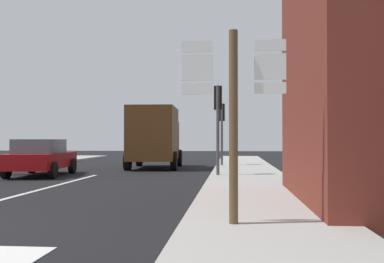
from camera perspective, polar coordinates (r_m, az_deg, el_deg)
name	(u,v)px	position (r m, az deg, el deg)	size (l,w,h in m)	color
ground_plane	(79,180)	(16.76, -14.29, -6.00)	(80.00, 80.00, 0.00)	black
sidewalk_right	(252,185)	(13.83, 7.63, -6.80)	(2.84, 44.00, 0.14)	#9E9B96
lane_centre_stripe	(29,193)	(13.07, -20.19, -7.37)	(0.16, 12.00, 0.01)	silver
sedan_far	(41,157)	(18.88, -18.76, -3.10)	(2.26, 4.34, 1.47)	maroon
delivery_truck	(155,136)	(22.58, -4.79, -0.54)	(2.67, 5.09, 3.05)	#4C2D14
route_sign_post	(233,111)	(7.08, 5.33, 2.58)	(1.66, 0.14, 3.20)	brown
traffic_light_far_right	(222,120)	(23.27, 3.85, 1.45)	(0.30, 0.49, 3.33)	#47474C
traffic_light_near_right	(218,110)	(16.83, 3.34, 2.79)	(0.30, 0.49, 3.49)	#47474C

